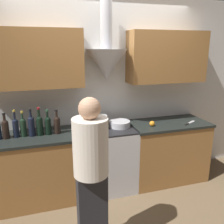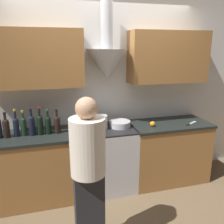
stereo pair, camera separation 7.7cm
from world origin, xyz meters
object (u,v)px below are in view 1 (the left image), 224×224
stove_range (110,158)px  stock_pot (99,122)px  wine_bottle_6 (40,124)px  orange_fruit (152,124)px  wine_bottle_8 (57,124)px  wine_bottle_7 (48,124)px  wine_bottle_3 (16,127)px  mixing_bowl (120,124)px  wine_bottle_2 (5,128)px  wine_bottle_4 (23,126)px  wine_bottle_5 (31,125)px  person_foreground_left (91,173)px

stove_range → stock_pot: (-0.14, 0.03, 0.53)m
wine_bottle_6 → orange_fruit: wine_bottle_6 is taller
wine_bottle_8 → wine_bottle_7: bearing=-179.5°
wine_bottle_3 → orange_fruit: (1.75, -0.10, -0.10)m
stove_range → mixing_bowl: (0.14, 0.02, 0.48)m
wine_bottle_7 → wine_bottle_2: bearing=179.8°
wine_bottle_6 → mixing_bowl: bearing=1.0°
stove_range → orange_fruit: orange_fruit is taller
stock_pot → wine_bottle_8: bearing=-177.2°
stove_range → wine_bottle_4: size_ratio=2.81×
wine_bottle_8 → mixing_bowl: wine_bottle_8 is taller
wine_bottle_5 → mixing_bowl: wine_bottle_5 is taller
wine_bottle_7 → person_foreground_left: (0.33, -1.01, -0.16)m
wine_bottle_2 → wine_bottle_3: wine_bottle_3 is taller
wine_bottle_7 → orange_fruit: (1.37, -0.09, -0.09)m
wine_bottle_3 → orange_fruit: bearing=-3.2°
stove_range → wine_bottle_2: (-1.28, -0.00, 0.57)m
mixing_bowl → wine_bottle_8: bearing=-178.7°
wine_bottle_2 → orange_fruit: (1.86, -0.09, -0.09)m
stove_range → wine_bottle_8: bearing=-179.9°
wine_bottle_3 → mixing_bowl: size_ratio=1.17×
wine_bottle_6 → wine_bottle_7: (0.10, -0.00, -0.01)m
wine_bottle_5 → wine_bottle_3: bearing=175.7°
stock_pot → wine_bottle_2: bearing=-178.7°
wine_bottle_2 → mixing_bowl: (1.42, 0.02, -0.09)m
orange_fruit → wine_bottle_5: bearing=176.9°
stove_range → wine_bottle_2: size_ratio=2.84×
stock_pot → person_foreground_left: size_ratio=0.15×
wine_bottle_7 → wine_bottle_8: (0.11, 0.00, -0.00)m
wine_bottle_3 → wine_bottle_8: wine_bottle_3 is taller
wine_bottle_4 → mixing_bowl: bearing=0.2°
wine_bottle_7 → orange_fruit: size_ratio=4.34×
wine_bottle_6 → person_foreground_left: person_foreground_left is taller
stove_range → wine_bottle_4: bearing=179.3°
stove_range → wine_bottle_2: wine_bottle_2 is taller
wine_bottle_5 → wine_bottle_6: (0.10, 0.00, -0.00)m
wine_bottle_4 → wine_bottle_6: wine_bottle_6 is taller
stove_range → person_foreground_left: size_ratio=0.58×
wine_bottle_5 → mixing_bowl: 1.14m
wine_bottle_3 → person_foreground_left: (0.70, -1.02, -0.17)m
wine_bottle_2 → wine_bottle_3: (0.11, 0.01, 0.00)m
wine_bottle_3 → wine_bottle_8: bearing=-1.3°
orange_fruit → person_foreground_left: 1.40m
wine_bottle_6 → wine_bottle_8: (0.21, -0.00, -0.01)m
wine_bottle_6 → orange_fruit: size_ratio=4.82×
stock_pot → person_foreground_left: (-0.33, -1.04, -0.12)m
wine_bottle_4 → wine_bottle_8: size_ratio=1.03×
wine_bottle_3 → wine_bottle_6: (0.28, -0.01, 0.01)m
wine_bottle_2 → wine_bottle_8: bearing=-0.0°
stove_range → wine_bottle_4: 1.22m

